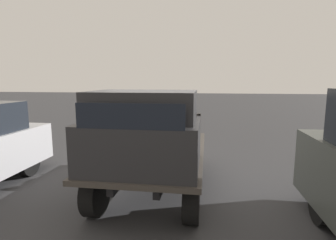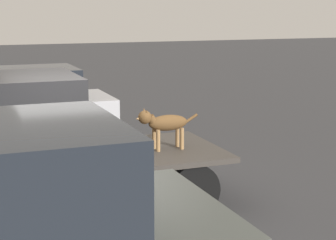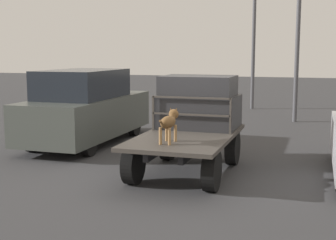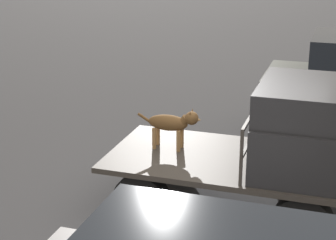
{
  "view_description": "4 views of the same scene",
  "coord_description": "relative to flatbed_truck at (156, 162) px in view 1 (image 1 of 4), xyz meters",
  "views": [
    {
      "loc": [
        4.95,
        0.98,
        2.21
      ],
      "look_at": [
        -1.01,
        0.1,
        1.29
      ],
      "focal_mm": 28.0,
      "sensor_mm": 36.0,
      "label": 1
    },
    {
      "loc": [
        1.99,
        7.77,
        2.93
      ],
      "look_at": [
        -1.01,
        0.1,
        1.29
      ],
      "focal_mm": 60.0,
      "sensor_mm": 36.0,
      "label": 2
    },
    {
      "loc": [
        -9.41,
        -2.61,
        2.58
      ],
      "look_at": [
        -1.01,
        0.1,
        1.29
      ],
      "focal_mm": 50.0,
      "sensor_mm": 36.0,
      "label": 3
    },
    {
      "loc": [
        1.45,
        -7.42,
        3.98
      ],
      "look_at": [
        -1.01,
        0.1,
        1.29
      ],
      "focal_mm": 60.0,
      "sensor_mm": 36.0,
      "label": 4
    }
  ],
  "objects": [
    {
      "name": "ground_plane",
      "position": [
        0.0,
        0.0,
        -0.6
      ],
      "size": [
        80.0,
        80.0,
        0.0
      ],
      "primitive_type": "plane",
      "color": "#38383A"
    },
    {
      "name": "flatbed_truck",
      "position": [
        0.0,
        0.0,
        0.0
      ],
      "size": [
        3.57,
        1.89,
        0.84
      ],
      "color": "black",
      "rests_on": "ground"
    },
    {
      "name": "truck_cab",
      "position": [
        1.02,
        0.0,
        0.81
      ],
      "size": [
        1.38,
        1.77,
        1.2
      ],
      "color": "#28282B",
      "rests_on": "flatbed_truck"
    },
    {
      "name": "truck_headboard",
      "position": [
        0.29,
        0.0,
        0.76
      ],
      "size": [
        0.04,
        1.77,
        0.78
      ],
      "color": "#3D3833",
      "rests_on": "flatbed_truck"
    },
    {
      "name": "dog",
      "position": [
        -0.93,
        0.1,
        0.65
      ],
      "size": [
        0.99,
        0.24,
        0.65
      ],
      "rotation": [
        0.0,
        0.0,
        -0.2
      ],
      "color": "#9E7547",
      "rests_on": "flatbed_truck"
    }
  ]
}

